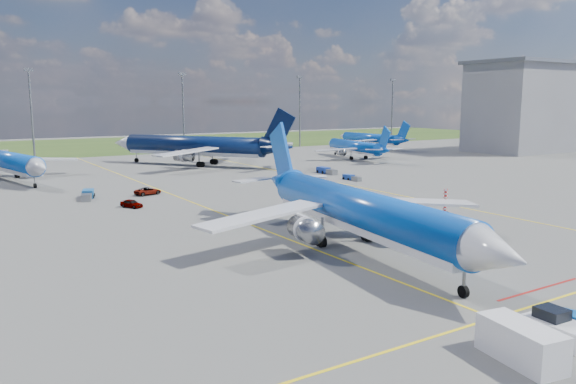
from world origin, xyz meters
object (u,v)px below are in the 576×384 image
service_car_b (148,191)px  baggage_tug_w (351,178)px  uld_container (574,324)px  baggage_tug_c (88,195)px  pushback_tug (557,328)px  baggage_tug_e (326,171)px  bg_jet_ne (354,159)px  bg_jet_ene (370,148)px  service_car_a (132,203)px  service_car_c (314,185)px  bg_jet_n (195,165)px  warning_post (445,200)px  service_van (521,343)px  bg_jet_nnw (9,180)px  main_airliner (359,251)px

service_car_b → baggage_tug_w: size_ratio=0.99×
uld_container → baggage_tug_c: size_ratio=0.30×
pushback_tug → baggage_tug_e: bearing=67.2°
bg_jet_ne → baggage_tug_c: bearing=30.3°
bg_jet_ne → service_car_b: bearing=33.8°
bg_jet_ene → service_car_a: bg_jet_ene is taller
bg_jet_ene → service_car_c: bearing=42.4°
service_car_c → bg_jet_n: bearing=115.1°
pushback_tug → uld_container: 1.72m
warning_post → bg_jet_n: size_ratio=0.06×
uld_container → service_car_a: uld_container is taller
bg_jet_ne → pushback_tug: 111.49m
service_car_c → bg_jet_ene: bearing=64.1°
service_van → baggage_tug_e: (40.27, 73.79, -0.52)m
bg_jet_ene → uld_container: bearing=53.8°
bg_jet_nnw → main_airliner: main_airliner is taller
warning_post → service_car_b: warning_post is taller
bg_jet_ene → service_van: size_ratio=6.76×
warning_post → bg_jet_ne: bg_jet_ne is taller
pushback_tug → service_car_c: 62.43m
service_car_b → main_airliner: bearing=174.9°
bg_jet_nnw → service_car_a: 40.81m
service_car_c → baggage_tug_w: size_ratio=1.01×
service_car_c → main_airliner: bearing=-97.8°
bg_jet_n → baggage_tug_e: bg_jet_n is taller
bg_jet_nnw → uld_container: (21.99, -96.54, 0.69)m
bg_jet_n → pushback_tug: bg_jet_n is taller
bg_jet_n → baggage_tug_e: bearing=84.4°
bg_jet_nnw → uld_container: bg_jet_nnw is taller
main_airliner → baggage_tug_e: 60.05m
uld_container → pushback_tug: bearing=163.5°
bg_jet_n → main_airliner: 80.58m
warning_post → bg_jet_ene: bg_jet_ene is taller
bg_jet_nnw → baggage_tug_e: 60.77m
bg_jet_ne → pushback_tug: size_ratio=5.88×
service_car_a → main_airliner: bearing=-97.3°
bg_jet_ene → service_car_c: (-62.34, -58.69, 0.63)m
bg_jet_nnw → baggage_tug_e: bg_jet_nnw is taller
warning_post → service_car_c: warning_post is taller
service_car_a → service_car_b: (5.43, 9.37, 0.01)m
bg_jet_ene → baggage_tug_c: bg_jet_ene is taller
service_car_a → service_car_c: size_ratio=0.79×
bg_jet_ne → uld_container: (-58.25, -94.01, 0.69)m
bg_jet_n → baggage_tug_w: bg_jet_n is taller
bg_jet_ene → uld_container: (-83.09, -116.96, 0.69)m
bg_jet_nnw → bg_jet_ene: bearing=-0.9°
service_car_b → baggage_tug_e: baggage_tug_e is taller
pushback_tug → service_van: bearing=-169.1°
uld_container → bg_jet_n: bearing=64.4°
pushback_tug → warning_post: bearing=54.8°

